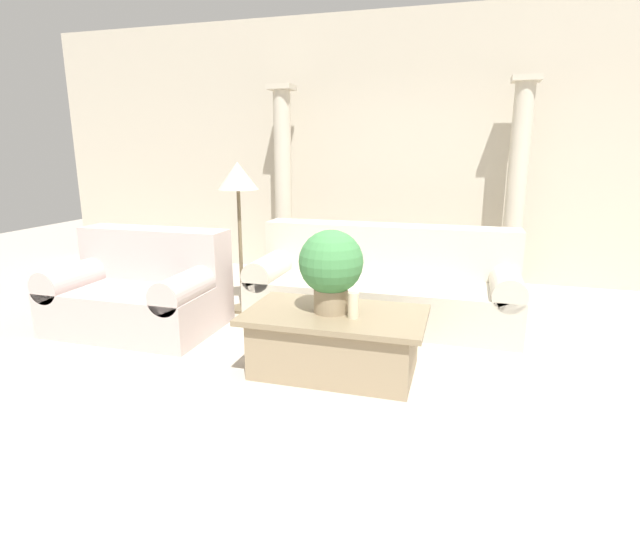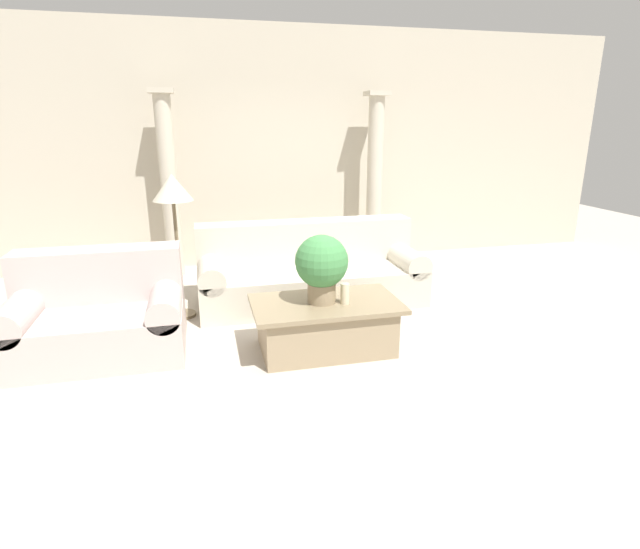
% 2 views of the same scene
% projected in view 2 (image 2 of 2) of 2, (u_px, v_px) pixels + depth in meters
% --- Properties ---
extents(ground_plane, '(16.00, 16.00, 0.00)m').
position_uv_depth(ground_plane, '(330.00, 329.00, 4.93)').
color(ground_plane, '#BCB2A3').
extents(wall_back, '(10.00, 0.06, 3.20)m').
position_uv_depth(wall_back, '(282.00, 149.00, 6.93)').
color(wall_back, beige).
rests_on(wall_back, ground_plane).
extents(sofa_long, '(2.47, 0.96, 0.88)m').
position_uv_depth(sofa_long, '(310.00, 271.00, 5.64)').
color(sofa_long, beige).
rests_on(sofa_long, ground_plane).
extents(loveseat, '(1.44, 0.96, 0.88)m').
position_uv_depth(loveseat, '(99.00, 313.00, 4.38)').
color(loveseat, beige).
rests_on(loveseat, ground_plane).
extents(coffee_table, '(1.29, 0.76, 0.45)m').
position_uv_depth(coffee_table, '(326.00, 325.00, 4.43)').
color(coffee_table, '#998466').
rests_on(coffee_table, ground_plane).
extents(potted_plant, '(0.46, 0.46, 0.60)m').
position_uv_depth(potted_plant, '(322.00, 265.00, 4.26)').
color(potted_plant, '#937F60').
rests_on(potted_plant, coffee_table).
extents(pillar_candle, '(0.08, 0.08, 0.18)m').
position_uv_depth(pillar_candle, '(345.00, 294.00, 4.30)').
color(pillar_candle, beige).
rests_on(pillar_candle, coffee_table).
extents(floor_lamp, '(0.39, 0.39, 1.48)m').
position_uv_depth(floor_lamp, '(173.00, 197.00, 4.90)').
color(floor_lamp, brown).
rests_on(floor_lamp, ground_plane).
extents(column_left, '(0.30, 0.30, 2.35)m').
position_uv_depth(column_left, '(169.00, 184.00, 6.32)').
color(column_left, beige).
rests_on(column_left, ground_plane).
extents(column_right, '(0.30, 0.30, 2.35)m').
position_uv_depth(column_right, '(374.00, 179.00, 6.94)').
color(column_right, beige).
rests_on(column_right, ground_plane).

